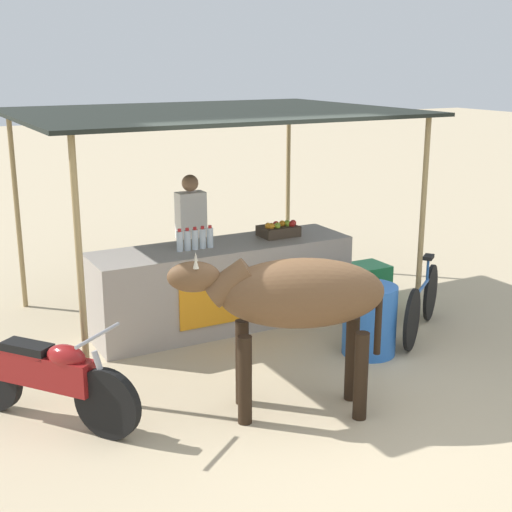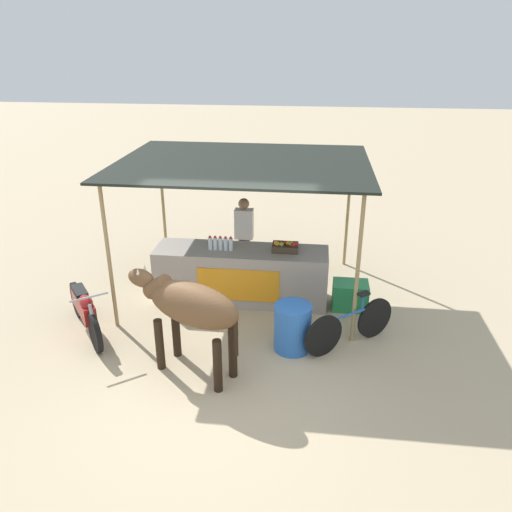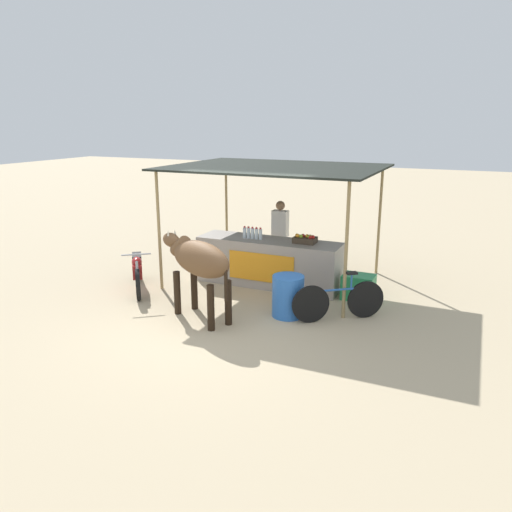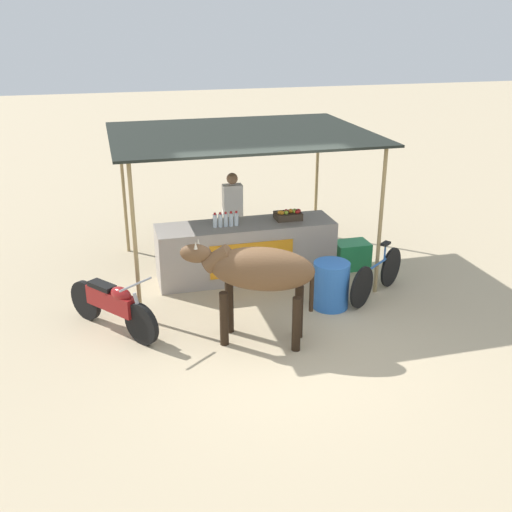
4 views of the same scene
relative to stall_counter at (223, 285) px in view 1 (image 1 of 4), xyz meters
The scene contains 11 objects.
ground_plane 2.25m from the stall_counter, 90.00° to the right, with size 60.00×60.00×0.00m, color tan.
stall_counter is the anchor object (origin of this frame).
stall_awning 1.88m from the stall_counter, 90.00° to the left, with size 4.20×3.20×2.43m.
water_bottle_row 0.69m from the stall_counter, behind, with size 0.43×0.07×0.25m.
fruit_crate 0.94m from the stall_counter, ahead, with size 0.44×0.32×0.18m.
vendor_behind_counter 0.84m from the stall_counter, 94.17° to the left, with size 0.34×0.22×1.65m.
cooler_box 1.92m from the stall_counter, ahead, with size 0.60×0.44×0.48m, color #268C4C.
water_barrel 1.76m from the stall_counter, 56.02° to the right, with size 0.56×0.56×0.73m, color blue.
cow 2.27m from the stall_counter, 99.82° to the right, with size 1.81×1.07×1.44m.
motorcycle_parked 2.67m from the stall_counter, 148.40° to the right, with size 1.16×1.47×0.90m.
bicycle_leaning 2.24m from the stall_counter, 34.71° to the right, with size 1.34×1.04×0.85m.
Camera 1 is at (-3.32, -4.79, 2.96)m, focal length 50.00 mm.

